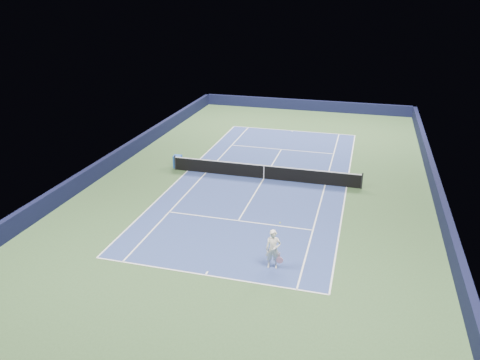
# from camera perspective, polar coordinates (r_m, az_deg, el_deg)

# --- Properties ---
(ground) EXTENTS (40.00, 40.00, 0.00)m
(ground) POSITION_cam_1_polar(r_m,az_deg,el_deg) (31.55, 2.91, 0.16)
(ground) COLOR #314D2A
(ground) RESTS_ON ground
(wall_far) EXTENTS (22.00, 0.35, 1.10)m
(wall_far) POSITION_cam_1_polar(r_m,az_deg,el_deg) (50.08, 7.97, 9.03)
(wall_far) COLOR #111333
(wall_far) RESTS_ON ground
(wall_right) EXTENTS (0.35, 40.00, 1.10)m
(wall_right) POSITION_cam_1_polar(r_m,az_deg,el_deg) (31.08, 22.79, -0.91)
(wall_right) COLOR black
(wall_right) RESTS_ON ground
(wall_left) EXTENTS (0.35, 40.00, 1.10)m
(wall_left) POSITION_cam_1_polar(r_m,az_deg,el_deg) (35.13, -14.58, 2.76)
(wall_left) COLOR black
(wall_left) RESTS_ON ground
(court_surface) EXTENTS (10.97, 23.77, 0.01)m
(court_surface) POSITION_cam_1_polar(r_m,az_deg,el_deg) (31.55, 2.91, 0.17)
(court_surface) COLOR navy
(court_surface) RESTS_ON ground
(baseline_far) EXTENTS (10.97, 0.08, 0.00)m
(baseline_far) POSITION_cam_1_polar(r_m,az_deg,el_deg) (42.61, 6.44, 6.00)
(baseline_far) COLOR white
(baseline_far) RESTS_ON ground
(baseline_near) EXTENTS (10.97, 0.08, 0.00)m
(baseline_near) POSITION_cam_1_polar(r_m,az_deg,el_deg) (21.39, -4.23, -11.48)
(baseline_near) COLOR white
(baseline_near) RESTS_ON ground
(sideline_doubles_right) EXTENTS (0.08, 23.77, 0.00)m
(sideline_doubles_right) POSITION_cam_1_polar(r_m,az_deg,el_deg) (30.95, 12.87, -0.84)
(sideline_doubles_right) COLOR white
(sideline_doubles_right) RESTS_ON ground
(sideline_doubles_left) EXTENTS (0.08, 23.77, 0.00)m
(sideline_doubles_left) POSITION_cam_1_polar(r_m,az_deg,el_deg) (33.07, -6.40, 1.13)
(sideline_doubles_left) COLOR white
(sideline_doubles_left) RESTS_ON ground
(sideline_singles_right) EXTENTS (0.08, 23.77, 0.00)m
(sideline_singles_right) POSITION_cam_1_polar(r_m,az_deg,el_deg) (31.01, 10.35, -0.58)
(sideline_singles_right) COLOR white
(sideline_singles_right) RESTS_ON ground
(sideline_singles_left) EXTENTS (0.08, 23.77, 0.00)m
(sideline_singles_left) POSITION_cam_1_polar(r_m,az_deg,el_deg) (32.61, -4.16, 0.90)
(sideline_singles_left) COLOR white
(sideline_singles_left) RESTS_ON ground
(service_line_far) EXTENTS (8.23, 0.08, 0.00)m
(service_line_far) POSITION_cam_1_polar(r_m,az_deg,el_deg) (37.44, 5.07, 3.74)
(service_line_far) COLOR white
(service_line_far) RESTS_ON ground
(service_line_near) EXTENTS (8.23, 0.08, 0.00)m
(service_line_near) POSITION_cam_1_polar(r_m,az_deg,el_deg) (25.90, -0.21, -4.98)
(service_line_near) COLOR white
(service_line_near) RESTS_ON ground
(center_service_line) EXTENTS (0.08, 12.80, 0.00)m
(center_service_line) POSITION_cam_1_polar(r_m,az_deg,el_deg) (31.55, 2.91, 0.18)
(center_service_line) COLOR white
(center_service_line) RESTS_ON ground
(center_mark_far) EXTENTS (0.08, 0.30, 0.00)m
(center_mark_far) POSITION_cam_1_polar(r_m,az_deg,el_deg) (42.47, 6.41, 5.95)
(center_mark_far) COLOR white
(center_mark_far) RESTS_ON ground
(center_mark_near) EXTENTS (0.08, 0.30, 0.00)m
(center_mark_near) POSITION_cam_1_polar(r_m,az_deg,el_deg) (21.51, -4.10, -11.27)
(center_mark_near) COLOR white
(center_mark_near) RESTS_ON ground
(tennis_net) EXTENTS (12.90, 0.10, 1.07)m
(tennis_net) POSITION_cam_1_polar(r_m,az_deg,el_deg) (31.37, 2.93, 1.02)
(tennis_net) COLOR black
(tennis_net) RESTS_ON ground
(sponsor_cube) EXTENTS (0.61, 0.53, 0.90)m
(sponsor_cube) POSITION_cam_1_polar(r_m,az_deg,el_deg) (33.63, -7.60, 2.25)
(sponsor_cube) COLOR #1D4DB3
(sponsor_cube) RESTS_ON ground
(tennis_player) EXTENTS (0.86, 1.31, 1.89)m
(tennis_player) POSITION_cam_1_polar(r_m,az_deg,el_deg) (21.44, 4.07, -8.42)
(tennis_player) COLOR white
(tennis_player) RESTS_ON ground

